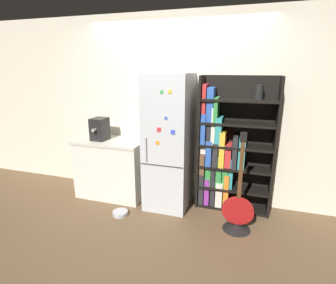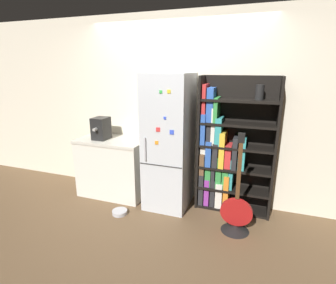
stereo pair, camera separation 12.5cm
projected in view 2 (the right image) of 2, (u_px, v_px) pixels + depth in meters
ground_plane at (166, 207)px, 3.65m from camera, size 16.00×16.00×0.00m
wall_back at (177, 110)px, 3.72m from camera, size 8.00×0.05×2.60m
refrigerator at (169, 142)px, 3.52m from camera, size 0.58×0.65×1.82m
bookshelf at (226, 153)px, 3.48m from camera, size 0.97×0.32×1.79m
kitchen_counter at (114, 167)px, 3.96m from camera, size 1.01×0.60×0.87m
espresso_machine at (101, 128)px, 3.80m from camera, size 0.20×0.30×0.32m
guitar at (236, 218)px, 3.09m from camera, size 0.37×0.34×1.24m
pet_bowl at (120, 212)px, 3.49m from camera, size 0.20×0.20×0.05m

